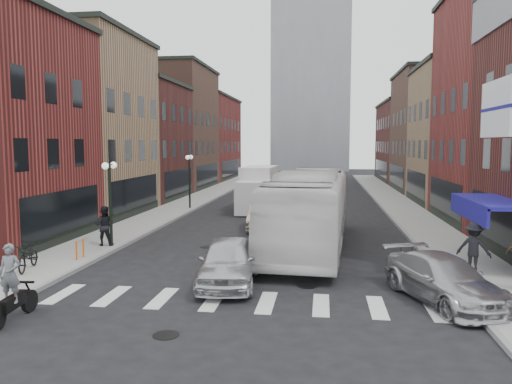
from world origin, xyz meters
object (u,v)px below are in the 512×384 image
Objects in this scene: parked_bicycle at (28,257)px; curb_car at (444,279)px; billboard_sign at (499,110)px; box_truck at (258,189)px; streetlamp_far at (189,171)px; sedan_left_far at (262,217)px; streetlamp_near at (110,188)px; motorcycle_rider at (11,285)px; ped_left_solo at (104,226)px; sedan_left_near at (228,261)px; transit_bus at (310,210)px; ped_right_a at (474,248)px; bike_rack at (80,249)px.

curb_car is at bearing -18.72° from parked_bicycle.
box_truck is at bearing 121.43° from billboard_sign.
sedan_left_far is at bearing -50.06° from streetlamp_far.
streetlamp_near is 2.11× the size of parked_bicycle.
motorcycle_rider is at bearing -111.12° from sedan_left_far.
ped_left_solo is at bearing -108.76° from box_truck.
streetlamp_near is at bearing -90.00° from streetlamp_far.
streetlamp_near reaches higher than ped_left_solo.
ped_left_solo is (-1.68, 9.64, 0.05)m from motorcycle_rider.
sedan_left_near reaches higher than parked_bicycle.
streetlamp_far is 14.09m from ped_left_solo.
transit_bus is 9.78m from ped_left_solo.
motorcycle_rider reaches higher than ped_right_a.
streetlamp_near reaches higher than sedan_left_far.
streetlamp_near is 14.00m from streetlamp_far.
ped_right_a is at bearing -48.48° from sedan_left_far.
ped_left_solo is at bearing 93.29° from bike_rack.
streetlamp_far is 16.87m from bike_rack.
motorcycle_rider is at bearing -82.14° from streetlamp_near.
streetlamp_near is 9.47m from transit_bus.
transit_bus is at bearing -62.81° from sedan_left_far.
sedan_left_far is at bearing 53.62° from bike_rack.
sedan_left_far is (1.34, -8.00, -0.87)m from box_truck.
parked_bicycle is (-7.83, 0.34, -0.16)m from sedan_left_near.
box_truck reaches higher than motorcycle_rider.
motorcycle_rider reaches higher than sedan_left_near.
billboard_sign is 4.62× the size of bike_rack.
sedan_left_near is 2.55× the size of ped_left_solo.
streetlamp_near is 0.31× the size of transit_bus.
curb_car is (7.27, -12.47, -0.00)m from sedan_left_far.
parked_bicycle is at bearing 31.04° from ped_right_a.
streetlamp_far is at bearing -98.25° from ped_left_solo.
streetlamp_far is at bearing 72.90° from parked_bicycle.
box_truck is (5.10, 0.31, -1.32)m from streetlamp_far.
box_truck is at bearing 111.71° from transit_bus.
motorcycle_rider is 16.72m from sedan_left_far.
sedan_left_near is at bearing -170.37° from billboard_sign.
streetlamp_far is 0.93× the size of sedan_left_far.
billboard_sign reaches higher than curb_car.
streetlamp_near is 2.17× the size of ped_right_a.
ped_right_a reaches higher than ped_left_solo.
streetlamp_far is 5.14× the size of bike_rack.
ped_right_a is (10.44, -17.15, -0.50)m from box_truck.
sedan_left_near is 11.41m from sedan_left_far.
billboard_sign is 1.90× the size of parked_bicycle.
ped_left_solo is 16.15m from ped_right_a.
streetlamp_far is 15.64m from transit_bus.
transit_bus is 8.88m from curb_car.
ped_right_a is at bearing 40.37° from curb_car.
curb_car is at bearing -55.78° from streetlamp_far.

